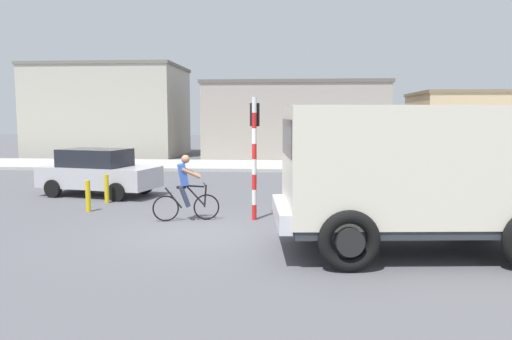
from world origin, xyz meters
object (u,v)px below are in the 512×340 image
at_px(bollard_near, 88,196).
at_px(car_white_mid, 98,172).
at_px(traffic_light_pole, 254,141).
at_px(truck_foreground, 416,169).
at_px(pedestrian_near_kerb, 291,160).
at_px(car_red_near, 368,160).
at_px(bollard_far, 107,189).
at_px(cyclist, 185,188).

bearing_deg(bollard_near, car_white_mid, 106.52).
xyz_separation_m(car_white_mid, bollard_near, (0.85, -2.85, -0.37)).
height_order(traffic_light_pole, car_white_mid, traffic_light_pole).
relative_size(truck_foreground, traffic_light_pole, 1.76).
bearing_deg(pedestrian_near_kerb, bollard_near, -126.21).
bearing_deg(traffic_light_pole, truck_foreground, -39.84).
bearing_deg(truck_foreground, bollard_near, 156.81).
distance_m(car_red_near, car_white_mid, 11.43).
xyz_separation_m(truck_foreground, car_red_near, (0.87, 11.98, -0.85)).
relative_size(traffic_light_pole, car_white_mid, 0.75).
relative_size(bollard_near, bollard_far, 1.00).
bearing_deg(car_white_mid, traffic_light_pole, -31.85).
distance_m(cyclist, bollard_near, 3.23).
bearing_deg(car_white_mid, pedestrian_near_kerb, 37.07).
bearing_deg(bollard_far, car_white_mid, 120.23).
distance_m(cyclist, car_red_near, 11.22).
relative_size(truck_foreground, pedestrian_near_kerb, 3.47).
xyz_separation_m(truck_foreground, bollard_near, (-8.26, 3.54, -1.22)).
bearing_deg(pedestrian_near_kerb, traffic_light_pole, -96.09).
height_order(truck_foreground, bollard_far, truck_foreground).
distance_m(cyclist, car_white_mid, 5.46).
relative_size(pedestrian_near_kerb, bollard_far, 1.80).
distance_m(car_red_near, pedestrian_near_kerb, 3.47).
xyz_separation_m(cyclist, car_white_mid, (-3.89, 3.84, -0.05)).
height_order(car_white_mid, bollard_far, car_white_mid).
bearing_deg(bollard_far, bollard_near, -90.00).
height_order(car_red_near, bollard_near, car_red_near).
distance_m(truck_foreground, bollard_near, 9.06).
bearing_deg(truck_foreground, pedestrian_near_kerb, 102.62).
xyz_separation_m(pedestrian_near_kerb, bollard_far, (-5.72, -6.41, -0.40)).
xyz_separation_m(truck_foreground, cyclist, (-5.21, 2.55, -0.80)).
height_order(cyclist, pedestrian_near_kerb, cyclist).
height_order(truck_foreground, car_white_mid, truck_foreground).
bearing_deg(truck_foreground, traffic_light_pole, 140.16).
distance_m(truck_foreground, car_white_mid, 11.15).
distance_m(car_white_mid, bollard_near, 3.00).
bearing_deg(traffic_light_pole, car_white_mid, 148.15).
bearing_deg(car_red_near, traffic_light_pole, -115.33).
height_order(truck_foreground, pedestrian_near_kerb, truck_foreground).
bearing_deg(cyclist, car_red_near, 57.19).
bearing_deg(bollard_near, truck_foreground, -23.19).
bearing_deg(pedestrian_near_kerb, cyclist, -106.91).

